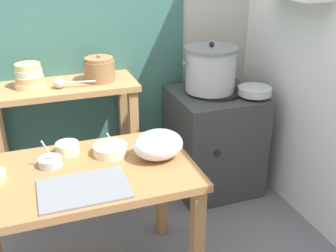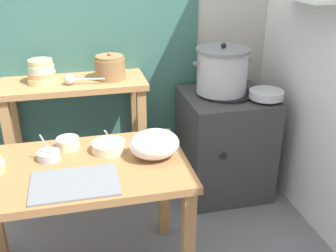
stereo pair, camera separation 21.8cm
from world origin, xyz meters
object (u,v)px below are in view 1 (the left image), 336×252
at_px(steamer_pot, 211,69).
at_px(prep_bowl_4, 67,148).
at_px(back_shelf_table, 65,116).
at_px(ladle, 61,83).
at_px(prep_table, 84,190).
at_px(clay_pot, 99,69).
at_px(bowl_stack_enamel, 29,77).
at_px(wide_pan, 255,91).
at_px(serving_tray, 84,189).
at_px(plastic_bag, 158,145).
at_px(prep_bowl_3, 50,161).
at_px(prep_bowl_1, 110,149).
at_px(stove_block, 213,140).

relative_size(steamer_pot, prep_bowl_4, 3.44).
bearing_deg(back_shelf_table, ladle, -98.24).
bearing_deg(prep_table, back_shelf_table, 89.49).
distance_m(prep_table, ladle, 0.82).
height_order(steamer_pot, ladle, steamer_pot).
height_order(clay_pot, bowl_stack_enamel, clay_pot).
relative_size(wide_pan, prep_bowl_4, 1.90).
bearing_deg(prep_bowl_4, ladle, 85.75).
distance_m(serving_tray, plastic_bag, 0.45).
bearing_deg(prep_bowl_3, prep_bowl_1, 4.38).
distance_m(steamer_pot, clay_pot, 0.77).
xyz_separation_m(back_shelf_table, wide_pan, (1.26, -0.29, 0.13)).
bearing_deg(stove_block, wide_pan, -36.72).
relative_size(back_shelf_table, prep_bowl_4, 7.87).
relative_size(back_shelf_table, bowl_stack_enamel, 5.06).
relative_size(bowl_stack_enamel, wide_pan, 0.82).
xyz_separation_m(stove_block, ladle, (-1.06, 0.06, 0.55)).
xyz_separation_m(bowl_stack_enamel, prep_bowl_4, (0.14, -0.63, -0.22)).
bearing_deg(wide_pan, ladle, 170.24).
relative_size(prep_table, prep_bowl_3, 7.24).
xyz_separation_m(prep_table, ladle, (-0.00, 0.76, 0.33)).
height_order(back_shelf_table, bowl_stack_enamel, bowl_stack_enamel).
height_order(prep_table, wide_pan, wide_pan).
xyz_separation_m(prep_table, clay_pot, (0.26, 0.83, 0.37)).
bearing_deg(ladle, clay_pot, 15.50).
xyz_separation_m(steamer_pot, ladle, (-1.02, 0.04, -0.00)).
height_order(prep_table, bowl_stack_enamel, bowl_stack_enamel).
xyz_separation_m(back_shelf_table, prep_bowl_3, (-0.15, -0.73, 0.07)).
bearing_deg(ladle, plastic_bag, -62.62).
relative_size(steamer_pot, serving_tray, 1.05).
xyz_separation_m(plastic_bag, prep_bowl_1, (-0.22, 0.13, -0.05)).
height_order(stove_block, prep_bowl_4, same).
bearing_deg(prep_bowl_1, stove_block, 32.98).
distance_m(back_shelf_table, prep_bowl_4, 0.63).
height_order(serving_tray, prep_bowl_4, prep_bowl_4).
relative_size(back_shelf_table, ladle, 3.71).
xyz_separation_m(prep_table, prep_bowl_4, (-0.04, 0.21, 0.14)).
distance_m(prep_table, stove_block, 1.29).
bearing_deg(back_shelf_table, stove_block, -7.08).
xyz_separation_m(ladle, serving_tray, (-0.02, -0.93, -0.21)).
height_order(stove_block, bowl_stack_enamel, bowl_stack_enamel).
height_order(steamer_pot, prep_bowl_4, steamer_pot).
distance_m(wide_pan, prep_bowl_4, 1.36).
relative_size(ladle, plastic_bag, 1.00).
distance_m(clay_pot, prep_bowl_3, 0.86).
bearing_deg(plastic_bag, serving_tray, -157.91).
distance_m(back_shelf_table, prep_bowl_1, 0.73).
bearing_deg(prep_table, bowl_stack_enamel, 102.45).
bearing_deg(wide_pan, clay_pot, 163.94).
bearing_deg(stove_block, prep_bowl_3, -153.36).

